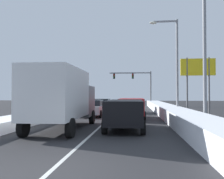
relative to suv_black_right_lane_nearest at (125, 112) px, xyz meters
The scene contains 14 objects.
ground_plane 7.45m from the suv_black_right_lane_nearest, 102.53° to the left, with size 120.00×120.00×0.00m, color #28282B.
lane_stripe_between_right_lane_and_center_lane 11.07m from the suv_black_right_lane_nearest, 98.35° to the left, with size 0.14×40.67×0.01m, color silver.
snow_bank_right_shoulder 11.53m from the suv_black_right_lane_nearest, 71.26° to the left, with size 1.99×40.67×0.91m, color white.
snow_bank_left_shoulder 12.92m from the suv_black_right_lane_nearest, 122.33° to the left, with size 2.09×40.67×0.61m, color white.
suv_black_right_lane_nearest is the anchor object (origin of this frame).
suv_red_right_lane_second 6.20m from the suv_black_right_lane_nearest, 87.51° to the left, with size 2.16×4.90×1.67m.
sedan_charcoal_right_lane_third 12.50m from the suv_black_right_lane_nearest, 88.94° to the left, with size 2.00×4.50×1.51m.
box_truck_center_lane_nearest 3.64m from the suv_black_right_lane_nearest, behind, with size 2.53×7.20×3.36m.
sedan_silver_center_lane_second 8.76m from the suv_black_right_lane_nearest, 112.28° to the left, with size 2.00×4.50×1.51m.
sedan_tan_center_lane_third 14.76m from the suv_black_right_lane_nearest, 103.04° to the left, with size 2.00×4.50×1.51m.
traffic_light_gantry 29.60m from the suv_black_right_lane_nearest, 88.11° to the left, with size 7.54×0.47×6.20m.
street_lamp_right_near 6.47m from the suv_black_right_lane_nearest, 20.05° to the left, with size 2.66×0.36×8.97m.
street_lamp_right_mid 10.86m from the suv_black_right_lane_nearest, 65.39° to the left, with size 2.66×0.36×9.06m.
roadside_sign_right 11.77m from the suv_black_right_lane_nearest, 55.55° to the left, with size 3.20×0.16×5.50m.
Camera 1 is at (2.20, -5.90, 1.98)m, focal length 37.93 mm.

